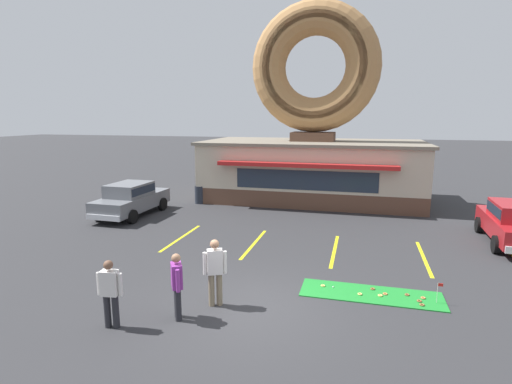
{
  "coord_description": "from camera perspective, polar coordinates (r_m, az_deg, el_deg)",
  "views": [
    {
      "loc": [
        2.53,
        -8.96,
        4.75
      ],
      "look_at": [
        -1.17,
        5.0,
        2.0
      ],
      "focal_mm": 28.0,
      "sensor_mm": 36.0,
      "label": 1
    }
  ],
  "objects": [
    {
      "name": "parking_stripe_mid_left",
      "position": [
        14.76,
        11.14,
        -8.18
      ],
      "size": [
        0.12,
        3.6,
        0.01
      ],
      "primitive_type": "cube",
      "color": "yellow",
      "rests_on": "ground"
    },
    {
      "name": "ground_plane",
      "position": [
        10.45,
        -0.84,
        -16.25
      ],
      "size": [
        160.0,
        160.0,
        0.0
      ],
      "primitive_type": "plane",
      "color": "#2D2D30"
    },
    {
      "name": "mini_donut_mid_centre",
      "position": [
        11.5,
        22.3,
        -14.2
      ],
      "size": [
        0.13,
        0.13,
        0.04
      ],
      "primitive_type": "torus",
      "color": "brown",
      "rests_on": "putting_mat"
    },
    {
      "name": "pedestrian_blue_sweater_man",
      "position": [
        10.25,
        -5.87,
        -10.9
      ],
      "size": [
        0.55,
        0.38,
        1.74
      ],
      "color": "#7F7056",
      "rests_on": "ground"
    },
    {
      "name": "donut_shop_building",
      "position": [
        23.08,
        8.16,
        8.16
      ],
      "size": [
        12.3,
        6.75,
        10.96
      ],
      "color": "brown",
      "rests_on": "ground"
    },
    {
      "name": "golf_ball",
      "position": [
        11.67,
        10.96,
        -13.17
      ],
      "size": [
        0.04,
        0.04,
        0.04
      ],
      "primitive_type": "sphere",
      "color": "white",
      "rests_on": "putting_mat"
    },
    {
      "name": "mini_donut_near_left",
      "position": [
        11.47,
        17.33,
        -13.93
      ],
      "size": [
        0.13,
        0.13,
        0.04
      ],
      "primitive_type": "torus",
      "color": "#E5C666",
      "rests_on": "putting_mat"
    },
    {
      "name": "mini_donut_extra",
      "position": [
        11.81,
        16.33,
        -13.13
      ],
      "size": [
        0.13,
        0.13,
        0.04
      ],
      "primitive_type": "torus",
      "color": "brown",
      "rests_on": "putting_mat"
    },
    {
      "name": "trash_bin",
      "position": [
        22.26,
        -8.02,
        -0.33
      ],
      "size": [
        0.57,
        0.57,
        0.97
      ],
      "color": "#232833",
      "rests_on": "ground"
    },
    {
      "name": "mini_donut_mid_left",
      "position": [
        11.71,
        9.54,
        -13.05
      ],
      "size": [
        0.13,
        0.13,
        0.04
      ],
      "primitive_type": "torus",
      "color": "#E5C666",
      "rests_on": "putting_mat"
    },
    {
      "name": "car_grey",
      "position": [
        20.18,
        -17.41,
        -0.8
      ],
      "size": [
        2.05,
        4.59,
        1.6
      ],
      "color": "slate",
      "rests_on": "ground"
    },
    {
      "name": "mini_donut_near_right",
      "position": [
        11.75,
        20.78,
        -13.55
      ],
      "size": [
        0.13,
        0.13,
        0.04
      ],
      "primitive_type": "torus",
      "color": "brown",
      "rests_on": "putting_mat"
    },
    {
      "name": "mini_donut_far_right",
      "position": [
        11.41,
        14.63,
        -13.92
      ],
      "size": [
        0.13,
        0.13,
        0.04
      ],
      "primitive_type": "torus",
      "color": "#E5C666",
      "rests_on": "putting_mat"
    },
    {
      "name": "parking_stripe_far_left",
      "position": [
        16.23,
        -10.63,
        -6.42
      ],
      "size": [
        0.12,
        3.6,
        0.01
      ],
      "primitive_type": "cube",
      "color": "yellow",
      "rests_on": "ground"
    },
    {
      "name": "pedestrian_hooded_kid",
      "position": [
        9.81,
        -20.12,
        -13.12
      ],
      "size": [
        0.59,
        0.29,
        1.61
      ],
      "color": "#232328",
      "rests_on": "ground"
    },
    {
      "name": "mini_donut_mid_right",
      "position": [
        11.61,
        17.97,
        -13.67
      ],
      "size": [
        0.13,
        0.13,
        0.04
      ],
      "primitive_type": "torus",
      "color": "#D17F47",
      "rests_on": "putting_mat"
    },
    {
      "name": "parking_stripe_left",
      "position": [
        15.22,
        -0.29,
        -7.39
      ],
      "size": [
        0.12,
        3.6,
        0.01
      ],
      "primitive_type": "cube",
      "color": "yellow",
      "rests_on": "ground"
    },
    {
      "name": "parking_stripe_centre",
      "position": [
        14.91,
        22.85,
        -8.66
      ],
      "size": [
        0.12,
        3.6,
        0.01
      ],
      "primitive_type": "cube",
      "color": "yellow",
      "rests_on": "ground"
    },
    {
      "name": "pedestrian_leather_jacket_man",
      "position": [
        9.78,
        -11.23,
        -12.66
      ],
      "size": [
        0.4,
        0.52,
        1.62
      ],
      "color": "#232328",
      "rests_on": "ground"
    },
    {
      "name": "mini_donut_far_left",
      "position": [
        11.71,
        22.76,
        -13.77
      ],
      "size": [
        0.13,
        0.13,
        0.04
      ],
      "primitive_type": "torus",
      "color": "#D17F47",
      "rests_on": "putting_mat"
    },
    {
      "name": "putting_mat",
      "position": [
        11.55,
        16.08,
        -13.86
      ],
      "size": [
        3.74,
        1.17,
        0.03
      ],
      "primitive_type": "cube",
      "color": "#1E842D",
      "rests_on": "ground"
    },
    {
      "name": "mini_donut_far_centre",
      "position": [
        11.32,
        22.63,
        -14.65
      ],
      "size": [
        0.13,
        0.13,
        0.04
      ],
      "primitive_type": "torus",
      "color": "brown",
      "rests_on": "putting_mat"
    },
    {
      "name": "putting_flag_pin",
      "position": [
        11.45,
        24.71,
        -12.36
      ],
      "size": [
        0.13,
        0.01,
        0.55
      ],
      "color": "silver",
      "rests_on": "putting_mat"
    }
  ]
}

